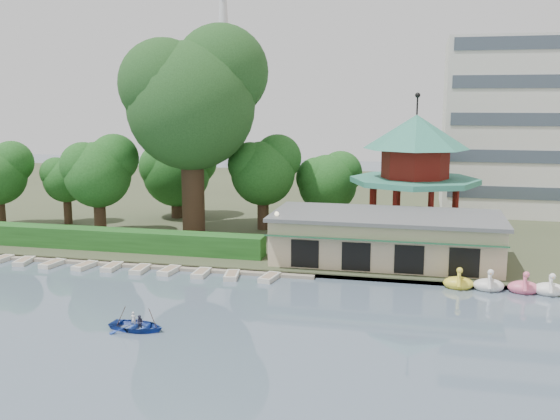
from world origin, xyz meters
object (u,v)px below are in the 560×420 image
(dock, at_px, (114,263))
(rowboat_with_passengers, at_px, (137,322))
(pavilion, at_px, (415,164))
(big_tree, at_px, (193,95))
(boathouse, at_px, (386,237))

(dock, height_order, rowboat_with_passengers, rowboat_with_passengers)
(pavilion, bearing_deg, dock, -148.34)
(pavilion, xyz_separation_m, big_tree, (-20.83, -3.80, 6.44))
(pavilion, xyz_separation_m, rowboat_with_passengers, (-15.46, -28.21, -6.99))
(dock, bearing_deg, pavilion, 31.66)
(boathouse, height_order, rowboat_with_passengers, boathouse)
(boathouse, height_order, pavilion, pavilion)
(big_tree, distance_m, rowboat_with_passengers, 28.38)
(dock, relative_size, pavilion, 2.52)
(dock, distance_m, rowboat_with_passengers, 15.90)
(big_tree, bearing_deg, rowboat_with_passengers, -77.58)
(dock, distance_m, big_tree, 17.93)
(dock, xyz_separation_m, pavilion, (24.00, 14.80, 7.36))
(dock, distance_m, pavilion, 29.14)
(dock, height_order, boathouse, boathouse)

